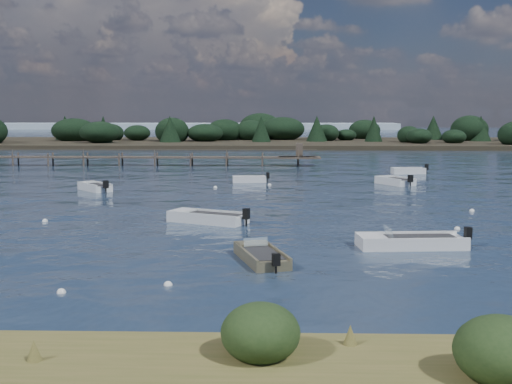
{
  "coord_description": "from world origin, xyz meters",
  "views": [
    {
      "loc": [
        0.83,
        -28.52,
        6.21
      ],
      "look_at": [
        -0.28,
        14.0,
        1.0
      ],
      "focal_mm": 45.0,
      "sensor_mm": 36.0,
      "label": 1
    }
  ],
  "objects_px": {
    "dinghy_mid_grey": "(208,220)",
    "tender_far_grey": "(95,188)",
    "dinghy_extra_a": "(395,183)",
    "dinghy_near_olive": "(261,258)",
    "tender_far_grey_b": "(408,172)",
    "dinghy_mid_white_a": "(411,244)",
    "tender_far_white": "(249,181)",
    "jetty": "(85,157)"
  },
  "relations": [
    {
      "from": "tender_far_grey_b",
      "to": "tender_far_grey",
      "type": "xyz_separation_m",
      "value": [
        -28.5,
        -15.35,
        -0.0
      ]
    },
    {
      "from": "tender_far_grey_b",
      "to": "dinghy_mid_grey",
      "type": "bearing_deg",
      "value": -120.39
    },
    {
      "from": "dinghy_extra_a",
      "to": "dinghy_near_olive",
      "type": "height_order",
      "value": "dinghy_extra_a"
    },
    {
      "from": "tender_far_white",
      "to": "dinghy_mid_white_a",
      "type": "bearing_deg",
      "value": -73.15
    },
    {
      "from": "dinghy_extra_a",
      "to": "dinghy_mid_grey",
      "type": "bearing_deg",
      "value": -125.72
    },
    {
      "from": "tender_far_grey",
      "to": "dinghy_mid_grey",
      "type": "relative_size",
      "value": 0.74
    },
    {
      "from": "dinghy_mid_grey",
      "to": "dinghy_near_olive",
      "type": "xyz_separation_m",
      "value": [
        3.25,
        -9.6,
        -0.03
      ]
    },
    {
      "from": "tender_far_grey",
      "to": "dinghy_mid_white_a",
      "type": "height_order",
      "value": "tender_far_grey"
    },
    {
      "from": "tender_far_grey_b",
      "to": "dinghy_near_olive",
      "type": "bearing_deg",
      "value": -110.01
    },
    {
      "from": "tender_far_grey",
      "to": "jetty",
      "type": "distance_m",
      "value": 26.56
    },
    {
      "from": "tender_far_white",
      "to": "dinghy_mid_grey",
      "type": "bearing_deg",
      "value": -94.23
    },
    {
      "from": "dinghy_extra_a",
      "to": "dinghy_near_olive",
      "type": "xyz_separation_m",
      "value": [
        -11.27,
        -29.8,
        -0.04
      ]
    },
    {
      "from": "tender_far_grey",
      "to": "jetty",
      "type": "relative_size",
      "value": 0.06
    },
    {
      "from": "dinghy_extra_a",
      "to": "tender_far_grey",
      "type": "bearing_deg",
      "value": -168.39
    },
    {
      "from": "jetty",
      "to": "dinghy_near_olive",
      "type": "bearing_deg",
      "value": -66.12
    },
    {
      "from": "tender_far_white",
      "to": "dinghy_near_olive",
      "type": "distance_m",
      "value": 31.35
    },
    {
      "from": "tender_far_grey",
      "to": "dinghy_near_olive",
      "type": "bearing_deg",
      "value": -60.48
    },
    {
      "from": "tender_far_grey_b",
      "to": "jetty",
      "type": "xyz_separation_m",
      "value": [
        -36.65,
        9.92,
        0.8
      ]
    },
    {
      "from": "tender_far_grey_b",
      "to": "dinghy_mid_grey",
      "type": "xyz_separation_m",
      "value": [
        -17.81,
        -30.36,
        -0.01
      ]
    },
    {
      "from": "dinghy_extra_a",
      "to": "dinghy_near_olive",
      "type": "bearing_deg",
      "value": -110.72
    },
    {
      "from": "tender_far_grey_b",
      "to": "dinghy_near_olive",
      "type": "distance_m",
      "value": 42.54
    },
    {
      "from": "dinghy_extra_a",
      "to": "dinghy_mid_white_a",
      "type": "distance_m",
      "value": 27.19
    },
    {
      "from": "dinghy_extra_a",
      "to": "tender_far_grey_b",
      "type": "bearing_deg",
      "value": 72.09
    },
    {
      "from": "dinghy_extra_a",
      "to": "tender_far_white",
      "type": "bearing_deg",
      "value": 173.33
    },
    {
      "from": "tender_far_grey_b",
      "to": "tender_far_grey",
      "type": "bearing_deg",
      "value": -151.69
    },
    {
      "from": "dinghy_mid_grey",
      "to": "dinghy_mid_white_a",
      "type": "bearing_deg",
      "value": -33.11
    },
    {
      "from": "dinghy_extra_a",
      "to": "tender_far_grey",
      "type": "relative_size",
      "value": 1.09
    },
    {
      "from": "tender_far_grey_b",
      "to": "tender_far_grey",
      "type": "distance_m",
      "value": 32.37
    },
    {
      "from": "tender_far_white",
      "to": "jetty",
      "type": "height_order",
      "value": "jetty"
    },
    {
      "from": "dinghy_near_olive",
      "to": "jetty",
      "type": "xyz_separation_m",
      "value": [
        -22.09,
        49.89,
        0.85
      ]
    },
    {
      "from": "jetty",
      "to": "dinghy_mid_white_a",
      "type": "bearing_deg",
      "value": -58.26
    },
    {
      "from": "dinghy_mid_white_a",
      "to": "dinghy_extra_a",
      "type": "bearing_deg",
      "value": 80.83
    },
    {
      "from": "dinghy_extra_a",
      "to": "dinghy_near_olive",
      "type": "distance_m",
      "value": 31.86
    },
    {
      "from": "tender_far_grey_b",
      "to": "tender_far_white",
      "type": "distance_m",
      "value": 18.37
    },
    {
      "from": "tender_far_grey_b",
      "to": "tender_far_grey",
      "type": "height_order",
      "value": "tender_far_grey_b"
    },
    {
      "from": "tender_far_white",
      "to": "dinghy_mid_grey",
      "type": "relative_size",
      "value": 0.7
    },
    {
      "from": "tender_far_white",
      "to": "dinghy_extra_a",
      "type": "bearing_deg",
      "value": -6.67
    },
    {
      "from": "dinghy_extra_a",
      "to": "jetty",
      "type": "height_order",
      "value": "jetty"
    },
    {
      "from": "dinghy_extra_a",
      "to": "tender_far_grey_b",
      "type": "distance_m",
      "value": 10.68
    },
    {
      "from": "dinghy_mid_grey",
      "to": "tender_far_grey",
      "type": "bearing_deg",
      "value": 125.45
    },
    {
      "from": "tender_far_grey",
      "to": "dinghy_mid_white_a",
      "type": "bearing_deg",
      "value": -46.05
    },
    {
      "from": "tender_far_grey",
      "to": "tender_far_grey_b",
      "type": "bearing_deg",
      "value": 28.31
    }
  ]
}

